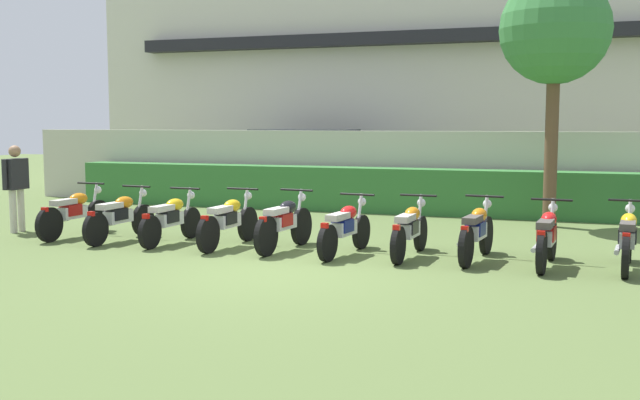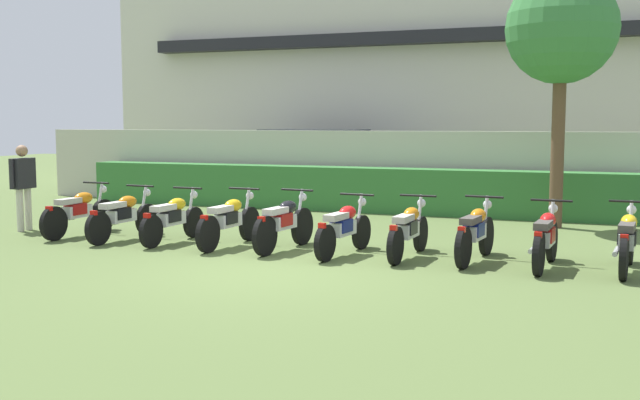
% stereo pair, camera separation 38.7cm
% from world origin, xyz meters
% --- Properties ---
extents(ground, '(60.00, 60.00, 0.00)m').
position_xyz_m(ground, '(0.00, 0.00, 0.00)').
color(ground, '#566B38').
extents(building, '(21.47, 6.50, 8.41)m').
position_xyz_m(building, '(0.00, 14.72, 4.21)').
color(building, beige).
rests_on(building, ground).
extents(compound_wall, '(20.40, 0.30, 1.88)m').
position_xyz_m(compound_wall, '(0.00, 7.89, 0.94)').
color(compound_wall, '#BCB7A8').
rests_on(compound_wall, ground).
extents(hedge_row, '(16.32, 0.70, 1.04)m').
position_xyz_m(hedge_row, '(0.00, 7.19, 0.52)').
color(hedge_row, '#337033').
rests_on(hedge_row, ground).
extents(parked_car, '(4.53, 2.13, 1.89)m').
position_xyz_m(parked_car, '(-2.98, 9.81, 0.94)').
color(parked_car, navy).
rests_on(parked_car, ground).
extents(tree_near_inspector, '(2.17, 2.17, 5.00)m').
position_xyz_m(tree_near_inspector, '(3.50, 6.01, 3.87)').
color(tree_near_inspector, brown).
rests_on(tree_near_inspector, ground).
extents(motorcycle_in_row_0, '(0.60, 1.94, 0.97)m').
position_xyz_m(motorcycle_in_row_0, '(-4.68, 1.77, 0.45)').
color(motorcycle_in_row_0, black).
rests_on(motorcycle_in_row_0, ground).
extents(motorcycle_in_row_1, '(0.60, 1.91, 0.95)m').
position_xyz_m(motorcycle_in_row_1, '(-3.63, 1.64, 0.44)').
color(motorcycle_in_row_1, black).
rests_on(motorcycle_in_row_1, ground).
extents(motorcycle_in_row_2, '(0.60, 1.84, 0.94)m').
position_xyz_m(motorcycle_in_row_2, '(-2.63, 1.69, 0.44)').
color(motorcycle_in_row_2, black).
rests_on(motorcycle_in_row_2, ground).
extents(motorcycle_in_row_3, '(0.60, 1.95, 0.96)m').
position_xyz_m(motorcycle_in_row_3, '(-1.52, 1.68, 0.45)').
color(motorcycle_in_row_3, black).
rests_on(motorcycle_in_row_3, ground).
extents(motorcycle_in_row_4, '(0.60, 1.87, 0.98)m').
position_xyz_m(motorcycle_in_row_4, '(-0.51, 1.67, 0.46)').
color(motorcycle_in_row_4, black).
rests_on(motorcycle_in_row_4, ground).
extents(motorcycle_in_row_5, '(0.60, 1.86, 0.94)m').
position_xyz_m(motorcycle_in_row_5, '(0.55, 1.59, 0.44)').
color(motorcycle_in_row_5, black).
rests_on(motorcycle_in_row_5, ground).
extents(motorcycle_in_row_6, '(0.60, 1.88, 0.94)m').
position_xyz_m(motorcycle_in_row_6, '(1.57, 1.72, 0.44)').
color(motorcycle_in_row_6, black).
rests_on(motorcycle_in_row_6, ground).
extents(motorcycle_in_row_7, '(0.60, 1.87, 0.96)m').
position_xyz_m(motorcycle_in_row_7, '(2.59, 1.76, 0.45)').
color(motorcycle_in_row_7, black).
rests_on(motorcycle_in_row_7, ground).
extents(motorcycle_in_row_8, '(0.60, 1.81, 0.96)m').
position_xyz_m(motorcycle_in_row_8, '(3.62, 1.60, 0.45)').
color(motorcycle_in_row_8, black).
rests_on(motorcycle_in_row_8, ground).
extents(motorcycle_in_row_9, '(0.60, 1.88, 0.97)m').
position_xyz_m(motorcycle_in_row_9, '(4.71, 1.72, 0.46)').
color(motorcycle_in_row_9, black).
rests_on(motorcycle_in_row_9, ground).
extents(inspector_person, '(0.22, 0.67, 1.66)m').
position_xyz_m(inspector_person, '(-6.09, 1.91, 0.98)').
color(inspector_person, beige).
rests_on(inspector_person, ground).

